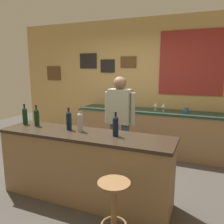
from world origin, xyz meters
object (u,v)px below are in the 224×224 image
at_px(bar_stool, 114,203).
at_px(wine_glass_a, 155,105).
at_px(wine_bottle_a, 25,115).
at_px(wine_bottle_e, 116,125).
at_px(wine_bottle_b, 37,117).
at_px(bartender, 120,119).
at_px(wine_bottle_c, 69,120).
at_px(wine_bottle_d, 80,121).
at_px(wine_glass_b, 163,106).
at_px(coffee_mug, 186,110).

xyz_separation_m(bar_stool, wine_glass_a, (-0.20, 2.76, 0.55)).
height_order(wine_bottle_a, wine_bottle_e, same).
relative_size(bar_stool, wine_bottle_b, 2.22).
bearing_deg(bartender, wine_glass_a, 74.81).
distance_m(wine_bottle_c, wine_bottle_e, 0.70).
bearing_deg(wine_bottle_c, bartender, 63.02).
bearing_deg(wine_bottle_d, wine_glass_b, 69.60).
distance_m(bar_stool, coffee_mug, 2.80).
relative_size(bar_stool, wine_bottle_a, 2.22).
xyz_separation_m(wine_bottle_a, wine_bottle_e, (1.49, -0.05, 0.00)).
distance_m(wine_bottle_d, wine_glass_b, 2.14).
distance_m(wine_glass_a, wine_glass_b, 0.18).
bearing_deg(bartender, wine_bottle_a, -146.06).
distance_m(wine_bottle_b, wine_bottle_d, 0.74).
bearing_deg(bar_stool, wine_bottle_d, 137.86).
relative_size(wine_bottle_d, wine_glass_b, 1.97).
bearing_deg(wine_bottle_c, wine_bottle_a, 178.62).
height_order(wine_glass_a, wine_glass_b, same).
bearing_deg(wine_bottle_e, wine_bottle_c, 177.10).
bearing_deg(wine_bottle_c, wine_glass_a, 69.78).
distance_m(wine_bottle_a, wine_glass_a, 2.55).
bearing_deg(wine_bottle_e, coffee_mug, 71.90).
bearing_deg(wine_glass_b, bar_stool, -89.53).
relative_size(wine_bottle_a, wine_glass_b, 1.97).
relative_size(bartender, wine_bottle_a, 5.29).
relative_size(bar_stool, wine_glass_a, 4.39).
distance_m(wine_bottle_c, coffee_mug, 2.45).
relative_size(bartender, wine_glass_b, 10.45).
relative_size(wine_bottle_b, wine_bottle_e, 1.00).
bearing_deg(wine_bottle_e, wine_glass_b, 83.56).
bearing_deg(wine_glass_a, wine_glass_b, -17.77).
bearing_deg(coffee_mug, wine_bottle_d, -120.34).
xyz_separation_m(wine_bottle_c, coffee_mug, (1.37, 2.02, -0.11)).
xyz_separation_m(bar_stool, wine_bottle_b, (-1.50, 0.71, 0.60)).
xyz_separation_m(bartender, coffee_mug, (0.95, 1.19, 0.01)).
bearing_deg(coffee_mug, bartender, -128.58).
bearing_deg(bar_stool, coffee_mug, 81.22).
relative_size(bartender, coffee_mug, 12.96).
distance_m(wine_bottle_a, coffee_mug, 2.95).
bearing_deg(wine_bottle_a, bar_stool, -22.64).
bearing_deg(wine_glass_b, wine_bottle_d, -110.40).
height_order(bartender, wine_glass_b, bartender).
xyz_separation_m(wine_bottle_e, wine_glass_b, (0.23, 2.03, -0.05)).
bearing_deg(wine_bottle_b, bartender, 40.40).
bearing_deg(wine_glass_a, bartender, -105.19).
xyz_separation_m(wine_glass_a, wine_glass_b, (0.17, -0.06, 0.00)).
bearing_deg(wine_glass_b, wine_glass_a, 162.23).
distance_m(bartender, wine_bottle_e, 0.92).
relative_size(wine_bottle_a, wine_bottle_e, 1.00).
relative_size(bartender, bar_stool, 2.38).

